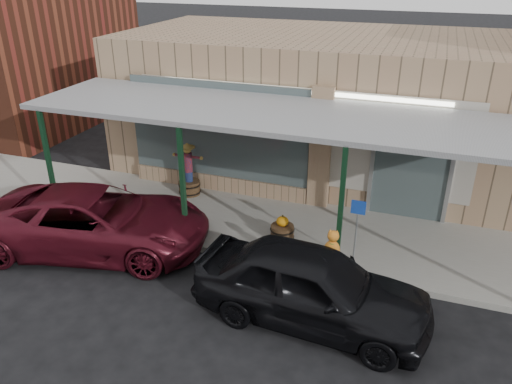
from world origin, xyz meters
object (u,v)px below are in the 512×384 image
(barrel_scarecrow, at_px, (189,177))
(parked_sedan, at_px, (312,286))
(barrel_pumpkin, at_px, (282,231))
(car_maroon, at_px, (96,221))
(handicap_sign, at_px, (357,223))

(barrel_scarecrow, height_order, parked_sedan, barrel_scarecrow)
(barrel_pumpkin, distance_m, car_maroon, 4.37)
(barrel_scarecrow, distance_m, car_maroon, 3.23)
(barrel_scarecrow, relative_size, handicap_sign, 1.02)
(barrel_pumpkin, relative_size, car_maroon, 0.13)
(barrel_scarecrow, height_order, handicap_sign, barrel_scarecrow)
(barrel_pumpkin, relative_size, parked_sedan, 0.15)
(handicap_sign, relative_size, car_maroon, 0.29)
(handicap_sign, height_order, car_maroon, handicap_sign)
(car_maroon, bearing_deg, handicap_sign, -91.06)
(car_maroon, bearing_deg, barrel_scarecrow, -28.00)
(handicap_sign, xyz_separation_m, parked_sedan, (-0.48, -2.02, -0.36))
(parked_sedan, bearing_deg, barrel_scarecrow, 52.94)
(parked_sedan, distance_m, car_maroon, 5.41)
(barrel_pumpkin, height_order, car_maroon, car_maroon)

